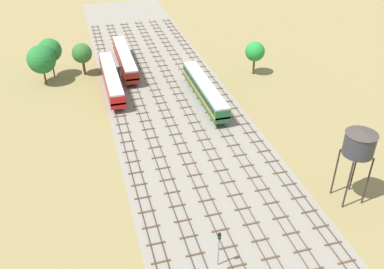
# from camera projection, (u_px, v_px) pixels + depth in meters

# --- Properties ---
(ground_plane) EXTENTS (480.00, 480.00, 0.00)m
(ground_plane) POSITION_uv_depth(u_px,v_px,m) (187.00, 131.00, 75.22)
(ground_plane) COLOR olive
(ballast_bed) EXTENTS (25.30, 176.00, 0.01)m
(ballast_bed) POSITION_uv_depth(u_px,v_px,m) (187.00, 131.00, 75.22)
(ballast_bed) COLOR gray
(ballast_bed) RESTS_ON ground
(track_far_left) EXTENTS (2.40, 126.00, 0.29)m
(track_far_left) POSITION_uv_depth(u_px,v_px,m) (126.00, 137.00, 73.51)
(track_far_left) COLOR #47382D
(track_far_left) RESTS_ON ground
(track_left) EXTENTS (2.40, 126.00, 0.29)m
(track_left) POSITION_uv_depth(u_px,v_px,m) (150.00, 133.00, 74.49)
(track_left) COLOR #47382D
(track_left) RESTS_ON ground
(track_centre_left) EXTENTS (2.40, 126.00, 0.29)m
(track_centre_left) POSITION_uv_depth(u_px,v_px,m) (174.00, 130.00, 75.47)
(track_centre_left) COLOR #47382D
(track_centre_left) RESTS_ON ground
(track_centre) EXTENTS (2.40, 126.00, 0.29)m
(track_centre) POSITION_uv_depth(u_px,v_px,m) (197.00, 126.00, 76.45)
(track_centre) COLOR #47382D
(track_centre) RESTS_ON ground
(track_centre_right) EXTENTS (2.40, 126.00, 0.29)m
(track_centre_right) POSITION_uv_depth(u_px,v_px,m) (219.00, 123.00, 77.43)
(track_centre_right) COLOR #47382D
(track_centre_right) RESTS_ON ground
(track_right) EXTENTS (2.40, 126.00, 0.29)m
(track_right) POSITION_uv_depth(u_px,v_px,m) (241.00, 120.00, 78.41)
(track_right) COLOR #47382D
(track_right) RESTS_ON ground
(passenger_coach_centre_right_nearest) EXTENTS (2.96, 22.00, 3.80)m
(passenger_coach_centre_right_nearest) POSITION_uv_depth(u_px,v_px,m) (205.00, 89.00, 83.42)
(passenger_coach_centre_right_nearest) COLOR #286638
(passenger_coach_centre_right_nearest) RESTS_ON ground
(passenger_coach_far_left_near) EXTENTS (2.96, 22.00, 3.80)m
(passenger_coach_far_left_near) POSITION_uv_depth(u_px,v_px,m) (111.00, 78.00, 87.87)
(passenger_coach_far_left_near) COLOR red
(passenger_coach_far_left_near) RESTS_ON ground
(passenger_coach_left_mid) EXTENTS (2.96, 22.00, 3.80)m
(passenger_coach_left_mid) POSITION_uv_depth(u_px,v_px,m) (125.00, 58.00, 96.86)
(passenger_coach_left_mid) COLOR maroon
(passenger_coach_left_mid) RESTS_ON ground
(water_tower) EXTENTS (4.25, 4.25, 11.29)m
(water_tower) POSITION_uv_depth(u_px,v_px,m) (360.00, 143.00, 55.19)
(water_tower) COLOR #2D2826
(water_tower) RESTS_ON ground
(signal_post_nearest) EXTENTS (0.28, 0.47, 4.91)m
(signal_post_nearest) POSITION_uv_depth(u_px,v_px,m) (121.00, 74.00, 88.32)
(signal_post_nearest) COLOR gray
(signal_post_nearest) RESTS_ON ground
(signal_post_mid) EXTENTS (0.28, 0.47, 5.40)m
(signal_post_mid) POSITION_uv_depth(u_px,v_px,m) (219.00, 245.00, 48.28)
(signal_post_mid) COLOR gray
(signal_post_mid) RESTS_ON ground
(lineside_tree_0) EXTENTS (4.31, 4.31, 7.47)m
(lineside_tree_0) POSITION_uv_depth(u_px,v_px,m) (255.00, 52.00, 93.11)
(lineside_tree_0) COLOR #4C331E
(lineside_tree_0) RESTS_ON ground
(lineside_tree_1) EXTENTS (5.94, 5.94, 8.50)m
(lineside_tree_1) POSITION_uv_depth(u_px,v_px,m) (41.00, 60.00, 88.71)
(lineside_tree_1) COLOR #4C331E
(lineside_tree_1) RESTS_ON ground
(lineside_tree_2) EXTENTS (5.03, 5.03, 8.71)m
(lineside_tree_2) POSITION_uv_depth(u_px,v_px,m) (50.00, 50.00, 91.38)
(lineside_tree_2) COLOR #4C331E
(lineside_tree_2) RESTS_ON ground
(lineside_tree_3) EXTENTS (4.34, 4.34, 7.24)m
(lineside_tree_3) POSITION_uv_depth(u_px,v_px,m) (82.00, 53.00, 92.93)
(lineside_tree_3) COLOR #4C331E
(lineside_tree_3) RESTS_ON ground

